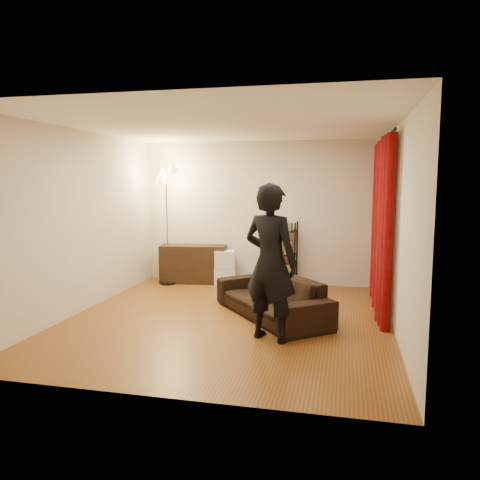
% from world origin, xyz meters
% --- Properties ---
extents(floor, '(5.00, 5.00, 0.00)m').
position_xyz_m(floor, '(0.00, 0.00, 0.00)').
color(floor, brown).
rests_on(floor, ground).
extents(ceiling, '(5.00, 5.00, 0.00)m').
position_xyz_m(ceiling, '(0.00, 0.00, 2.70)').
color(ceiling, white).
rests_on(ceiling, ground).
extents(wall_back, '(5.00, 0.00, 5.00)m').
position_xyz_m(wall_back, '(0.00, 2.50, 1.35)').
color(wall_back, beige).
rests_on(wall_back, ground).
extents(wall_front, '(5.00, 0.00, 5.00)m').
position_xyz_m(wall_front, '(0.00, -2.50, 1.35)').
color(wall_front, beige).
rests_on(wall_front, ground).
extents(wall_left, '(0.00, 5.00, 5.00)m').
position_xyz_m(wall_left, '(-2.25, 0.00, 1.35)').
color(wall_left, beige).
rests_on(wall_left, ground).
extents(wall_right, '(0.00, 5.00, 5.00)m').
position_xyz_m(wall_right, '(2.25, 0.00, 1.35)').
color(wall_right, beige).
rests_on(wall_right, ground).
extents(curtain_rod, '(0.04, 2.65, 0.04)m').
position_xyz_m(curtain_rod, '(2.15, 1.12, 2.58)').
color(curtain_rod, black).
rests_on(curtain_rod, wall_right).
extents(curtain, '(0.22, 2.65, 2.55)m').
position_xyz_m(curtain, '(2.13, 1.12, 1.28)').
color(curtain, '#620B09').
rests_on(curtain, ground).
extents(sofa, '(1.94, 2.12, 0.61)m').
position_xyz_m(sofa, '(0.57, 0.24, 0.30)').
color(sofa, black).
rests_on(sofa, ground).
extents(person, '(0.83, 0.69, 1.93)m').
position_xyz_m(person, '(0.71, -0.72, 0.96)').
color(person, black).
rests_on(person, ground).
extents(media_cabinet, '(1.30, 0.64, 0.73)m').
position_xyz_m(media_cabinet, '(-1.26, 2.23, 0.36)').
color(media_cabinet, '#322013').
rests_on(media_cabinet, ground).
extents(storage_boxes, '(0.46, 0.41, 0.65)m').
position_xyz_m(storage_boxes, '(-0.63, 2.18, 0.32)').
color(storage_boxes, silver).
rests_on(storage_boxes, ground).
extents(wire_shelf, '(0.62, 0.49, 1.21)m').
position_xyz_m(wire_shelf, '(0.44, 2.28, 0.60)').
color(wire_shelf, black).
rests_on(wire_shelf, ground).
extents(floor_lamp, '(0.49, 0.49, 2.23)m').
position_xyz_m(floor_lamp, '(-1.69, 1.98, 1.11)').
color(floor_lamp, silver).
rests_on(floor_lamp, ground).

